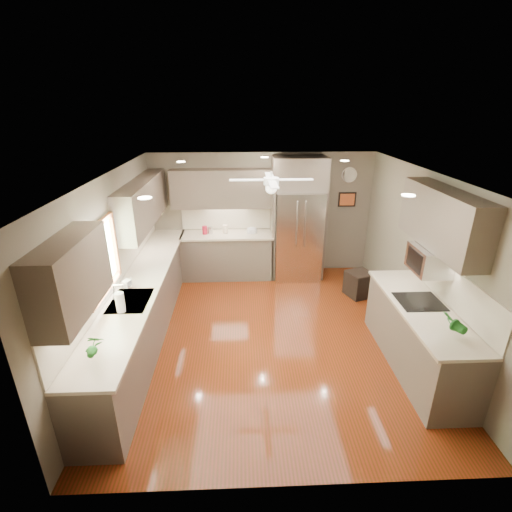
{
  "coord_description": "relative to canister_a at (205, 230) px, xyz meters",
  "views": [
    {
      "loc": [
        -0.43,
        -4.91,
        3.37
      ],
      "look_at": [
        -0.2,
        0.6,
        1.1
      ],
      "focal_mm": 26.0,
      "sensor_mm": 36.0,
      "label": 1
    }
  ],
  "objects": [
    {
      "name": "left_run",
      "position": [
        -0.79,
        -2.04,
        -0.54
      ],
      "size": [
        0.65,
        4.7,
        1.45
      ],
      "color": "brown",
      "rests_on": "ground"
    },
    {
      "name": "wall_back",
      "position": [
        1.17,
        0.31,
        0.23
      ],
      "size": [
        4.5,
        0.0,
        4.5
      ],
      "primitive_type": "plane",
      "rotation": [
        1.57,
        0.0,
        0.0
      ],
      "color": "#68604F",
      "rests_on": "ground"
    },
    {
      "name": "ceiling",
      "position": [
        1.17,
        -2.19,
        1.48
      ],
      "size": [
        5.0,
        5.0,
        0.0
      ],
      "primitive_type": "plane",
      "rotation": [
        3.14,
        0.0,
        0.0
      ],
      "color": "white",
      "rests_on": "ground"
    },
    {
      "name": "paper_towel",
      "position": [
        -0.79,
        -2.99,
        0.06
      ],
      "size": [
        0.11,
        0.11,
        0.28
      ],
      "color": "white",
      "rests_on": "left_run"
    },
    {
      "name": "recessed_lights",
      "position": [
        1.13,
        -1.79,
        1.47
      ],
      "size": [
        2.84,
        3.14,
        0.01
      ],
      "color": "white",
      "rests_on": "ceiling"
    },
    {
      "name": "canister_a",
      "position": [
        0.0,
        0.0,
        0.0
      ],
      "size": [
        0.11,
        0.11,
        0.17
      ],
      "primitive_type": "cylinder",
      "rotation": [
        0.0,
        0.0,
        -0.09
      ],
      "color": "maroon",
      "rests_on": "back_run"
    },
    {
      "name": "potted_plant_right",
      "position": [
        3.09,
        -3.66,
        0.08
      ],
      "size": [
        0.22,
        0.2,
        0.32
      ],
      "primitive_type": "imported",
      "rotation": [
        0.0,
        0.0,
        0.36
      ],
      "color": "#1B601B",
      "rests_on": "right_run"
    },
    {
      "name": "wall_front",
      "position": [
        1.17,
        -4.69,
        0.23
      ],
      "size": [
        4.5,
        0.0,
        4.5
      ],
      "primitive_type": "plane",
      "rotation": [
        -1.57,
        0.0,
        0.0
      ],
      "color": "#68604F",
      "rests_on": "ground"
    },
    {
      "name": "wall_clock",
      "position": [
        2.92,
        0.29,
        1.03
      ],
      "size": [
        0.3,
        0.03,
        0.3
      ],
      "color": "white",
      "rests_on": "wall_back"
    },
    {
      "name": "back_run",
      "position": [
        0.44,
        0.01,
        -0.54
      ],
      "size": [
        1.85,
        0.65,
        1.45
      ],
      "color": "brown",
      "rests_on": "ground"
    },
    {
      "name": "framed_print",
      "position": [
        2.92,
        0.28,
        0.53
      ],
      "size": [
        0.36,
        0.03,
        0.3
      ],
      "color": "black",
      "rests_on": "wall_back"
    },
    {
      "name": "microwave",
      "position": [
        3.19,
        -2.74,
        0.46
      ],
      "size": [
        0.43,
        0.55,
        0.34
      ],
      "color": "silver",
      "rests_on": "wall_right"
    },
    {
      "name": "canister_c",
      "position": [
        0.41,
        0.04,
        0.01
      ],
      "size": [
        0.1,
        0.1,
        0.16
      ],
      "primitive_type": "cylinder",
      "rotation": [
        0.0,
        0.0,
        -0.0
      ],
      "color": "beige",
      "rests_on": "back_run"
    },
    {
      "name": "refrigerator",
      "position": [
        1.87,
        -0.04,
        0.17
      ],
      "size": [
        1.06,
        0.75,
        2.45
      ],
      "color": "silver",
      "rests_on": "ground"
    },
    {
      "name": "potted_plant_left",
      "position": [
        -0.8,
        -3.92,
        0.09
      ],
      "size": [
        0.19,
        0.14,
        0.34
      ],
      "primitive_type": "imported",
      "rotation": [
        0.0,
        0.0,
        0.14
      ],
      "color": "#1B601B",
      "rests_on": "left_run"
    },
    {
      "name": "wall_left",
      "position": [
        -1.08,
        -2.19,
        0.23
      ],
      "size": [
        0.0,
        5.0,
        5.0
      ],
      "primitive_type": "plane",
      "rotation": [
        1.57,
        0.0,
        1.57
      ],
      "color": "#68604F",
      "rests_on": "ground"
    },
    {
      "name": "wall_right",
      "position": [
        3.42,
        -2.19,
        0.23
      ],
      "size": [
        0.0,
        5.0,
        5.0
      ],
      "primitive_type": "plane",
      "rotation": [
        1.57,
        0.0,
        -1.57
      ],
      "color": "#68604F",
      "rests_on": "ground"
    },
    {
      "name": "ceiling_fan",
      "position": [
        1.17,
        -1.89,
        1.31
      ],
      "size": [
        1.18,
        1.18,
        0.32
      ],
      "color": "white",
      "rests_on": "ceiling"
    },
    {
      "name": "right_run",
      "position": [
        3.1,
        -2.99,
        -0.54
      ],
      "size": [
        0.7,
        2.2,
        1.45
      ],
      "color": "brown",
      "rests_on": "ground"
    },
    {
      "name": "window",
      "position": [
        -1.05,
        -2.69,
        0.53
      ],
      "size": [
        0.05,
        1.12,
        0.92
      ],
      "color": "#BFF2B2",
      "rests_on": "wall_left"
    },
    {
      "name": "floor",
      "position": [
        1.17,
        -2.19,
        -1.02
      ],
      "size": [
        5.0,
        5.0,
        0.0
      ],
      "primitive_type": "plane",
      "color": "#462309",
      "rests_on": "ground"
    },
    {
      "name": "canister_b",
      "position": [
        0.11,
        0.02,
        -0.01
      ],
      "size": [
        0.13,
        0.13,
        0.15
      ],
      "primitive_type": "cylinder",
      "rotation": [
        0.0,
        0.0,
        -0.35
      ],
      "color": "silver",
      "rests_on": "back_run"
    },
    {
      "name": "stool",
      "position": [
        2.93,
        -0.96,
        -0.78
      ],
      "size": [
        0.55,
        0.55,
        0.49
      ],
      "color": "black",
      "rests_on": "ground"
    },
    {
      "name": "bowl",
      "position": [
        0.95,
        -0.01,
        -0.05
      ],
      "size": [
        0.22,
        0.22,
        0.05
      ],
      "primitive_type": "imported",
      "rotation": [
        0.0,
        0.0,
        0.04
      ],
      "color": "beige",
      "rests_on": "back_run"
    },
    {
      "name": "soap_bottle",
      "position": [
        -0.89,
        -2.35,
        0.02
      ],
      "size": [
        0.11,
        0.11,
        0.2
      ],
      "primitive_type": "imported",
      "rotation": [
        0.0,
        0.0,
        -0.22
      ],
      "color": "white",
      "rests_on": "left_run"
    },
    {
      "name": "uppers",
      "position": [
        0.43,
        -1.48,
        0.85
      ],
      "size": [
        4.5,
        4.7,
        0.95
      ],
      "color": "brown",
      "rests_on": "wall_left"
    },
    {
      "name": "sink",
      "position": [
        -0.77,
        -2.69,
        -0.11
      ],
      "size": [
        0.5,
        0.7,
        0.32
      ],
      "color": "silver",
      "rests_on": "left_run"
    }
  ]
}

